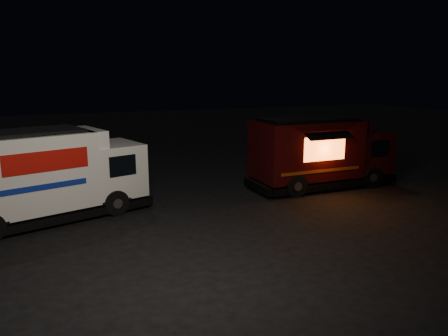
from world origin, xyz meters
The scene contains 3 objects.
ground centered at (0.00, 0.00, 0.00)m, with size 80.00×80.00×0.00m, color black.
white_truck centered at (-4.76, 2.54, 1.41)m, with size 6.24×2.13×2.83m, color white, non-canonical shape.
red_truck centered at (5.46, 2.86, 1.39)m, with size 5.97×2.19×2.78m, color black, non-canonical shape.
Camera 1 is at (-4.53, -11.57, 4.49)m, focal length 35.00 mm.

